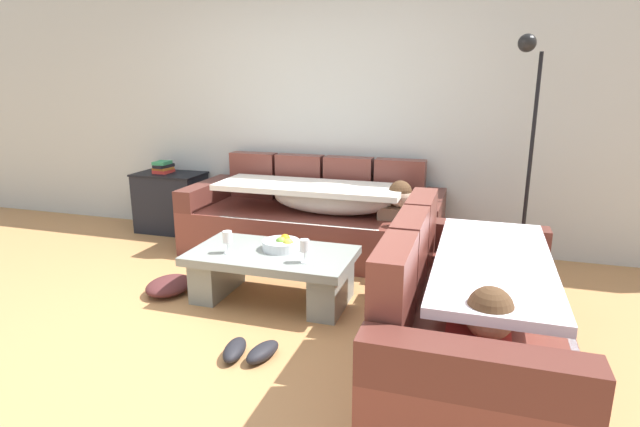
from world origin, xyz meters
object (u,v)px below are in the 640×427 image
at_px(wine_glass_near_right, 304,247).
at_px(book_stack_on_cabinet, 163,167).
at_px(coffee_table, 272,270).
at_px(pair_of_shoes, 249,351).
at_px(side_cabinet, 171,202).
at_px(crumpled_garment, 169,286).
at_px(couch_near_window, 471,316).
at_px(wine_glass_near_left, 227,238).
at_px(fruit_bowl, 282,244).
at_px(couch_along_wall, 316,220).
at_px(floor_lamp, 526,142).

relative_size(wine_glass_near_right, book_stack_on_cabinet, 0.73).
xyz_separation_m(coffee_table, pair_of_shoes, (0.18, -0.82, -0.19)).
xyz_separation_m(coffee_table, side_cabinet, (-1.74, 1.34, 0.08)).
bearing_deg(crumpled_garment, couch_near_window, -10.90).
bearing_deg(couch_near_window, crumpled_garment, 79.10).
distance_m(couch_near_window, coffee_table, 1.54).
bearing_deg(pair_of_shoes, wine_glass_near_left, 124.54).
bearing_deg(wine_glass_near_right, book_stack_on_cabinet, 144.91).
xyz_separation_m(wine_glass_near_left, pair_of_shoes, (0.48, -0.70, -0.45)).
height_order(fruit_bowl, crumpled_garment, fruit_bowl).
xyz_separation_m(couch_near_window, pair_of_shoes, (-1.25, -0.26, -0.29)).
height_order(couch_along_wall, crumpled_garment, couch_along_wall).
relative_size(fruit_bowl, side_cabinet, 0.39).
height_order(couch_along_wall, floor_lamp, floor_lamp).
distance_m(book_stack_on_cabinet, crumpled_garment, 1.88).
height_order(wine_glass_near_right, book_stack_on_cabinet, book_stack_on_cabinet).
bearing_deg(wine_glass_near_right, couch_near_window, -20.41).
height_order(couch_along_wall, coffee_table, couch_along_wall).
distance_m(fruit_bowl, crumpled_garment, 0.96).
distance_m(wine_glass_near_right, crumpled_garment, 1.20).
xyz_separation_m(floor_lamp, crumpled_garment, (-2.57, -1.32, -1.06)).
xyz_separation_m(couch_near_window, side_cabinet, (-3.17, 1.90, -0.02)).
xyz_separation_m(couch_near_window, wine_glass_near_left, (-1.73, 0.44, 0.16)).
relative_size(wine_glass_near_right, crumpled_garment, 0.42).
bearing_deg(coffee_table, wine_glass_near_left, -157.61).
bearing_deg(floor_lamp, side_cabinet, 177.63).
height_order(couch_along_wall, side_cabinet, couch_along_wall).
height_order(couch_along_wall, wine_glass_near_right, couch_along_wall).
bearing_deg(book_stack_on_cabinet, side_cabinet, 0.30).
bearing_deg(side_cabinet, wine_glass_near_right, -35.94).
xyz_separation_m(couch_along_wall, pair_of_shoes, (0.20, -1.93, -0.29)).
relative_size(side_cabinet, crumpled_garment, 1.80).
bearing_deg(crumpled_garment, wine_glass_near_right, -0.71).
xyz_separation_m(couch_along_wall, side_cabinet, (-1.72, 0.23, -0.01)).
relative_size(couch_along_wall, crumpled_garment, 5.93).
height_order(side_cabinet, book_stack_on_cabinet, book_stack_on_cabinet).
bearing_deg(couch_near_window, wine_glass_near_right, 69.59).
height_order(fruit_bowl, wine_glass_near_right, wine_glass_near_right).
bearing_deg(couch_along_wall, floor_lamp, 2.61).
xyz_separation_m(floor_lamp, pair_of_shoes, (-1.57, -2.01, -1.07)).
xyz_separation_m(wine_glass_near_right, floor_lamp, (1.45, 1.34, 0.62)).
distance_m(side_cabinet, book_stack_on_cabinet, 0.38).
bearing_deg(pair_of_shoes, wine_glass_near_right, 79.80).
xyz_separation_m(couch_along_wall, floor_lamp, (1.77, 0.08, 0.79)).
distance_m(fruit_bowl, floor_lamp, 2.16).
relative_size(wine_glass_near_left, pair_of_shoes, 0.48).
xyz_separation_m(wine_glass_near_left, floor_lamp, (2.05, 1.32, 0.62)).
height_order(book_stack_on_cabinet, pair_of_shoes, book_stack_on_cabinet).
bearing_deg(fruit_bowl, book_stack_on_cabinet, 145.66).
distance_m(wine_glass_near_left, floor_lamp, 2.51).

